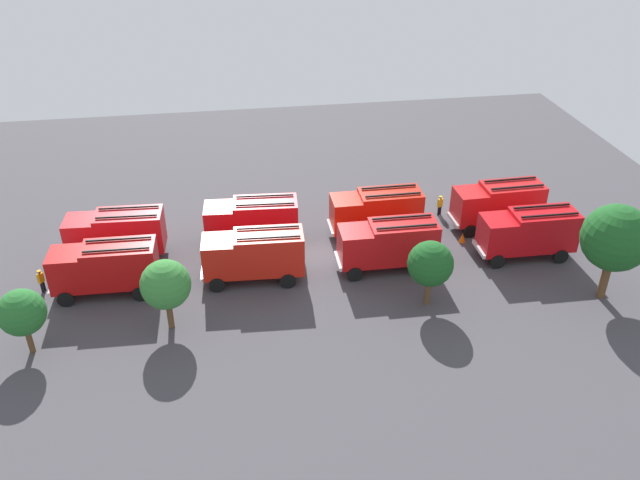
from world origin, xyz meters
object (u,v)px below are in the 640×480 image
at_px(tree_0, 616,238).
at_px(tree_2, 166,285).
at_px(fire_truck_0, 498,203).
at_px(firefighter_1, 440,205).
at_px(traffic_cone_0, 434,248).
at_px(fire_truck_2, 252,220).
at_px(traffic_cone_1, 462,238).
at_px(tree_1, 430,264).
at_px(fire_truck_3, 116,232).
at_px(fire_truck_7, 105,266).
at_px(firefighter_0, 41,280).
at_px(fire_truck_4, 528,231).
at_px(tree_3, 22,313).
at_px(fire_truck_6, 254,254).
at_px(fire_truck_5, 388,243).

bearing_deg(tree_0, tree_2, -2.41).
height_order(fire_truck_0, firefighter_1, fire_truck_0).
relative_size(tree_0, traffic_cone_0, 9.76).
xyz_separation_m(fire_truck_2, tree_2, (5.91, 9.41, 1.13)).
bearing_deg(traffic_cone_1, tree_1, 55.13).
xyz_separation_m(fire_truck_3, traffic_cone_0, (-23.43, 3.02, -1.80)).
xyz_separation_m(fire_truck_2, fire_truck_7, (10.25, 4.88, 0.00)).
xyz_separation_m(fire_truck_7, firefighter_1, (-25.94, -7.16, -1.18)).
distance_m(fire_truck_7, firefighter_0, 4.77).
height_order(fire_truck_2, tree_1, tree_1).
height_order(fire_truck_4, tree_3, tree_3).
bearing_deg(fire_truck_7, tree_3, 56.51).
bearing_deg(traffic_cone_0, firefighter_1, -111.91).
bearing_deg(fire_truck_6, fire_truck_4, -177.05).
bearing_deg(fire_truck_2, firefighter_1, -167.76).
xyz_separation_m(fire_truck_2, firefighter_0, (14.80, 4.06, -1.18)).
height_order(fire_truck_6, tree_1, tree_1).
bearing_deg(fire_truck_6, fire_truck_0, -163.90).
bearing_deg(fire_truck_2, fire_truck_4, 170.11).
bearing_deg(tree_2, fire_truck_5, -163.68).
bearing_deg(traffic_cone_1, fire_truck_0, -151.47).
bearing_deg(tree_1, fire_truck_6, -22.61).
height_order(tree_0, traffic_cone_0, tree_0).
bearing_deg(fire_truck_3, fire_truck_6, 158.07).
bearing_deg(tree_3, fire_truck_0, -163.20).
bearing_deg(traffic_cone_1, firefighter_0, 3.44).
relative_size(fire_truck_0, fire_truck_2, 0.99).
distance_m(fire_truck_4, tree_0, 6.90).
bearing_deg(traffic_cone_1, tree_3, 15.34).
bearing_deg(tree_3, traffic_cone_1, -164.66).
relative_size(firefighter_1, tree_3, 0.39).
xyz_separation_m(fire_truck_0, tree_3, (33.75, 10.19, 0.80)).
xyz_separation_m(firefighter_1, tree_1, (4.69, 11.80, 2.19)).
xyz_separation_m(fire_truck_2, tree_0, (-23.02, 10.62, 2.50)).
bearing_deg(fire_truck_0, fire_truck_5, 23.15).
distance_m(tree_1, tree_2, 16.91).
xyz_separation_m(fire_truck_6, tree_0, (-23.21, 5.76, 2.50)).
xyz_separation_m(firefighter_0, traffic_cone_1, (-30.91, -1.86, -0.59)).
xyz_separation_m(tree_0, traffic_cone_1, (6.91, -8.42, -4.28)).
distance_m(fire_truck_6, firefighter_1, 17.45).
xyz_separation_m(firefighter_0, tree_2, (-8.89, 5.35, 2.31)).
xyz_separation_m(tree_3, traffic_cone_0, (-27.63, -7.16, -2.60)).
xyz_separation_m(tree_1, tree_3, (25.21, 0.99, -0.21)).
relative_size(fire_truck_4, tree_2, 1.48).
height_order(firefighter_0, tree_0, tree_0).
height_order(fire_truck_2, tree_0, tree_0).
distance_m(fire_truck_2, tree_1, 14.59).
bearing_deg(fire_truck_3, traffic_cone_1, 178.74).
bearing_deg(fire_truck_2, traffic_cone_0, 169.95).
xyz_separation_m(fire_truck_6, firefighter_0, (14.61, -0.80, -1.18)).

